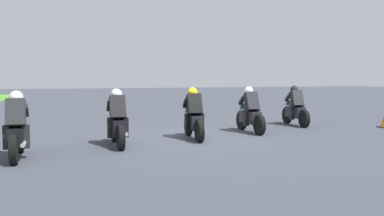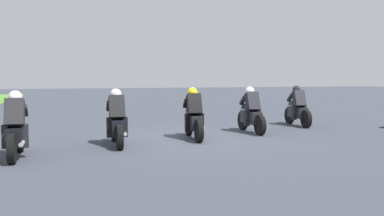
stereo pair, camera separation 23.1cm
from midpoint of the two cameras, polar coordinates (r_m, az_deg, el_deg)
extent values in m
plane|color=#3B404A|center=(11.75, 0.62, -4.36)|extent=(120.00, 120.00, 0.00)
cylinder|color=black|center=(15.89, 14.43, -1.06)|extent=(0.65, 0.22, 0.64)
cylinder|color=black|center=(14.64, 16.75, -1.56)|extent=(0.65, 0.22, 0.64)
cube|color=#212129|center=(15.24, 15.56, -0.62)|extent=(1.13, 0.46, 0.40)
ellipsoid|color=#212129|center=(15.31, 15.42, 0.53)|extent=(0.51, 0.36, 0.24)
cube|color=red|center=(14.79, 16.43, -0.71)|extent=(0.08, 0.17, 0.08)
cylinder|color=#A5A5AD|center=(15.02, 16.69, -1.22)|extent=(0.43, 0.15, 0.10)
cube|color=black|center=(15.12, 15.77, 1.31)|extent=(0.53, 0.46, 0.66)
sphere|color=#232328|center=(15.30, 15.43, 2.63)|extent=(0.34, 0.34, 0.30)
cube|color=#649366|center=(15.67, 14.78, 0.77)|extent=(0.19, 0.28, 0.23)
cube|color=black|center=(15.05, 15.08, -0.68)|extent=(0.20, 0.16, 0.52)
cube|color=black|center=(15.23, 16.43, -0.65)|extent=(0.20, 0.16, 0.52)
cube|color=black|center=(15.38, 14.54, 1.46)|extent=(0.39, 0.15, 0.31)
cube|color=black|center=(15.54, 15.74, 1.46)|extent=(0.39, 0.15, 0.31)
cylinder|color=black|center=(13.67, 7.90, -1.82)|extent=(0.65, 0.17, 0.64)
cylinder|color=black|center=(12.40, 10.42, -2.48)|extent=(0.65, 0.17, 0.64)
cube|color=black|center=(13.01, 9.11, -1.35)|extent=(1.11, 0.38, 0.40)
ellipsoid|color=black|center=(13.08, 8.94, 0.00)|extent=(0.49, 0.32, 0.24)
cube|color=red|center=(12.55, 10.06, -1.48)|extent=(0.07, 0.16, 0.08)
cylinder|color=#A5A5AD|center=(12.78, 10.40, -2.06)|extent=(0.42, 0.12, 0.10)
cube|color=black|center=(12.88, 9.32, 0.91)|extent=(0.50, 0.42, 0.66)
sphere|color=silver|center=(13.07, 8.94, 2.46)|extent=(0.31, 0.31, 0.30)
cube|color=#42707D|center=(13.44, 8.26, 0.30)|extent=(0.17, 0.27, 0.23)
cube|color=black|center=(12.82, 8.51, -1.42)|extent=(0.19, 0.15, 0.52)
cube|color=black|center=(12.99, 10.13, -1.37)|extent=(0.19, 0.15, 0.52)
cube|color=black|center=(13.16, 7.92, 1.09)|extent=(0.39, 0.12, 0.31)
cube|color=black|center=(13.30, 9.35, 1.11)|extent=(0.39, 0.12, 0.31)
cylinder|color=black|center=(12.20, 0.05, -2.52)|extent=(0.65, 0.20, 0.64)
cylinder|color=black|center=(10.85, 1.61, -3.39)|extent=(0.65, 0.20, 0.64)
cube|color=black|center=(11.50, 0.79, -2.04)|extent=(1.13, 0.43, 0.40)
ellipsoid|color=black|center=(11.57, 0.68, -0.51)|extent=(0.51, 0.35, 0.24)
cube|color=red|center=(11.01, 1.38, -2.22)|extent=(0.08, 0.17, 0.08)
cylinder|color=#A5A5AD|center=(11.22, 1.99, -2.87)|extent=(0.43, 0.14, 0.10)
cube|color=black|center=(11.36, 0.90, 0.51)|extent=(0.52, 0.45, 0.66)
sphere|color=gold|center=(11.56, 0.66, 2.27)|extent=(0.33, 0.33, 0.30)
cube|color=slate|center=(11.96, 0.26, -0.16)|extent=(0.18, 0.27, 0.23)
cube|color=black|center=(11.34, -0.06, -2.13)|extent=(0.19, 0.16, 0.52)
cube|color=black|center=(11.43, 1.90, -2.08)|extent=(0.19, 0.16, 0.52)
cube|color=black|center=(11.69, -0.37, 0.72)|extent=(0.39, 0.14, 0.31)
cube|color=black|center=(11.77, 1.34, 0.75)|extent=(0.39, 0.14, 0.31)
cylinder|color=black|center=(11.25, -10.70, -3.18)|extent=(0.64, 0.15, 0.64)
cylinder|color=black|center=(9.87, -9.86, -4.22)|extent=(0.64, 0.15, 0.64)
cube|color=black|center=(10.54, -10.32, -2.70)|extent=(1.11, 0.34, 0.40)
ellipsoid|color=black|center=(10.60, -10.41, -1.03)|extent=(0.49, 0.31, 0.24)
cube|color=red|center=(10.03, -10.01, -2.93)|extent=(0.06, 0.16, 0.08)
cylinder|color=#A5A5AD|center=(10.23, -9.21, -3.63)|extent=(0.42, 0.11, 0.10)
cube|color=black|center=(10.39, -10.30, 0.08)|extent=(0.49, 0.41, 0.66)
sphere|color=silver|center=(10.59, -10.46, 2.00)|extent=(0.31, 0.31, 0.30)
cube|color=slate|center=(11.00, -10.64, -0.63)|extent=(0.16, 0.26, 0.23)
cube|color=black|center=(10.40, -11.35, -2.81)|extent=(0.18, 0.14, 0.52)
cube|color=black|center=(10.44, -9.16, -2.75)|extent=(0.18, 0.14, 0.52)
cube|color=black|center=(10.74, -11.48, 0.31)|extent=(0.39, 0.11, 0.31)
cube|color=black|center=(10.78, -9.58, 0.35)|extent=(0.39, 0.11, 0.31)
cylinder|color=black|center=(10.30, -23.23, -4.16)|extent=(0.64, 0.14, 0.64)
cylinder|color=black|center=(8.93, -24.12, -5.45)|extent=(0.64, 0.14, 0.64)
cube|color=black|center=(9.59, -23.68, -3.70)|extent=(1.10, 0.33, 0.40)
ellipsoid|color=black|center=(9.65, -23.67, -1.85)|extent=(0.48, 0.30, 0.24)
cube|color=red|center=(9.08, -24.02, -4.01)|extent=(0.06, 0.16, 0.08)
cylinder|color=#A5A5AD|center=(9.24, -22.89, -4.77)|extent=(0.42, 0.10, 0.10)
cube|color=black|center=(9.43, -23.84, -0.65)|extent=(0.49, 0.40, 0.66)
sphere|color=silver|center=(9.63, -23.76, 1.48)|extent=(0.30, 0.30, 0.30)
cube|color=#4A524E|center=(10.04, -23.43, -1.38)|extent=(0.16, 0.26, 0.23)
cube|color=black|center=(9.49, -24.96, -3.81)|extent=(0.18, 0.14, 0.52)
cube|color=black|center=(9.45, -22.55, -3.77)|extent=(0.18, 0.14, 0.52)
cube|color=black|center=(9.83, -24.64, -0.37)|extent=(0.39, 0.10, 0.31)
cube|color=black|center=(9.79, -22.55, -0.32)|extent=(0.39, 0.10, 0.31)
camera|label=1|loc=(0.12, -89.43, 0.04)|focal=36.55mm
camera|label=2|loc=(0.12, 90.57, -0.04)|focal=36.55mm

